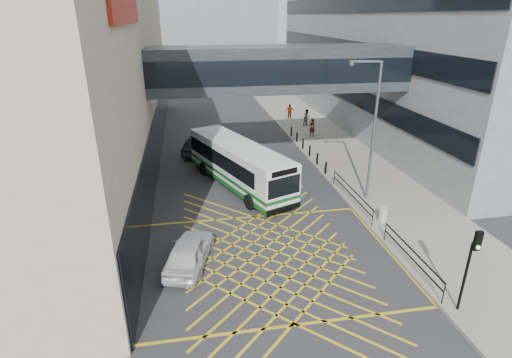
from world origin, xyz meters
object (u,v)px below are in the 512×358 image
car_white (189,251)px  pedestrian_a (312,128)px  street_lamp (371,124)px  bus (238,163)px  pedestrian_c (290,111)px  car_silver (230,142)px  pedestrian_b (307,117)px  litter_bin (383,214)px  car_dark (199,146)px  traffic_light (471,260)px

car_white → pedestrian_a: size_ratio=2.61×
street_lamp → bus: bearing=162.7°
car_white → pedestrian_c: 29.03m
car_silver → pedestrian_b: 10.87m
pedestrian_a → pedestrian_c: size_ratio=1.08×
street_lamp → litter_bin: street_lamp is taller
car_dark → car_silver: car_dark is taller
car_white → pedestrian_c: (11.67, 26.58, 0.24)m
car_dark → pedestrian_a: (10.79, 2.84, 0.31)m
pedestrian_b → pedestrian_c: 3.37m
bus → pedestrian_c: (8.16, 17.50, -0.64)m
street_lamp → car_white: bearing=-144.9°
car_white → car_dark: (1.17, 16.39, -0.00)m
bus → pedestrian_b: size_ratio=6.36×
car_silver → pedestrian_b: size_ratio=2.51×
litter_bin → pedestrian_c: pedestrian_c is taller
car_silver → street_lamp: (7.19, -11.85, 4.32)m
bus → traffic_light: bearing=-86.1°
car_white → pedestrian_a: 22.65m
car_white → litter_bin: car_white is taller
traffic_light → litter_bin: (0.43, 7.47, -1.95)m
street_lamp → pedestrian_b: 18.63m
car_dark → car_silver: (2.67, 0.71, -0.05)m
street_lamp → car_silver: bearing=130.9°
car_silver → street_lamp: 14.52m
car_white → car_silver: 17.53m
car_dark → traffic_light: size_ratio=1.27×
bus → traffic_light: size_ratio=2.99×
pedestrian_a → pedestrian_b: bearing=-115.2°
pedestrian_b → street_lamp: bearing=-121.8°
pedestrian_a → pedestrian_b: size_ratio=1.02×
car_silver → car_dark: bearing=7.5°
car_silver → traffic_light: size_ratio=1.18×
street_lamp → pedestrian_c: size_ratio=5.24×
traffic_light → pedestrian_c: traffic_light is taller
bus → pedestrian_a: (8.45, 10.15, -0.58)m
street_lamp → pedestrian_a: bearing=95.8°
pedestrian_a → car_dark: bearing=-0.2°
car_dark → street_lamp: 15.47m
traffic_light → street_lamp: (0.63, 10.52, 2.46)m
litter_bin → car_silver: bearing=115.1°
street_lamp → pedestrian_c: (0.63, 21.33, -4.02)m
litter_bin → pedestrian_b: bearing=84.9°
street_lamp → traffic_light: bearing=-83.8°
bus → pedestrian_a: bearing=28.5°
bus → car_dark: bus is taller
car_white → traffic_light: traffic_light is taller
litter_bin → pedestrian_b: (1.87, 21.17, 0.44)m
car_dark → pedestrian_b: size_ratio=2.69×
pedestrian_c → street_lamp: bearing=99.2°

